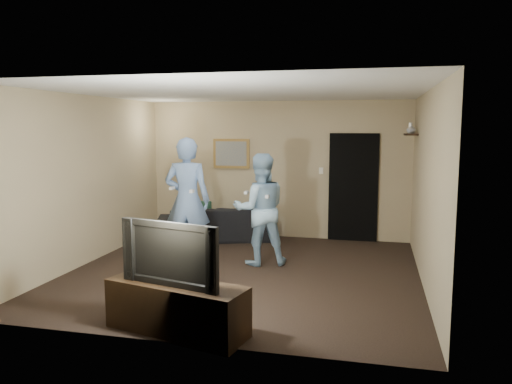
% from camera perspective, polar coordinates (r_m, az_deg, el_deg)
% --- Properties ---
extents(ground, '(5.00, 5.00, 0.00)m').
position_cam_1_polar(ground, '(7.41, -1.41, -9.12)').
color(ground, black).
rests_on(ground, ground).
extents(ceiling, '(5.00, 5.00, 0.04)m').
position_cam_1_polar(ceiling, '(7.12, -1.48, 11.36)').
color(ceiling, silver).
rests_on(ceiling, wall_back).
extents(wall_back, '(5.00, 0.04, 2.60)m').
position_cam_1_polar(wall_back, '(9.58, 2.40, 2.57)').
color(wall_back, tan).
rests_on(wall_back, ground).
extents(wall_front, '(5.00, 0.04, 2.60)m').
position_cam_1_polar(wall_front, '(4.80, -9.13, -2.39)').
color(wall_front, tan).
rests_on(wall_front, ground).
extents(wall_left, '(0.04, 5.00, 2.60)m').
position_cam_1_polar(wall_left, '(8.16, -18.68, 1.33)').
color(wall_left, tan).
rests_on(wall_left, ground).
extents(wall_right, '(0.04, 5.00, 2.60)m').
position_cam_1_polar(wall_right, '(6.95, 18.91, 0.32)').
color(wall_right, tan).
rests_on(wall_right, ground).
extents(sofa, '(2.30, 1.48, 0.63)m').
position_cam_1_polar(sofa, '(9.46, -4.60, -3.54)').
color(sofa, black).
rests_on(sofa, ground).
extents(throw_pillow, '(0.47, 0.16, 0.47)m').
position_cam_1_polar(throw_pillow, '(9.54, -6.58, -2.46)').
color(throw_pillow, '#174637').
rests_on(throw_pillow, sofa).
extents(painting_frame, '(0.72, 0.05, 0.57)m').
position_cam_1_polar(painting_frame, '(9.75, -2.83, 4.42)').
color(painting_frame, olive).
rests_on(painting_frame, wall_back).
extents(painting_canvas, '(0.62, 0.01, 0.47)m').
position_cam_1_polar(painting_canvas, '(9.72, -2.87, 4.41)').
color(painting_canvas, slate).
rests_on(painting_canvas, painting_frame).
extents(doorway, '(0.90, 0.06, 2.00)m').
position_cam_1_polar(doorway, '(9.41, 11.06, 0.51)').
color(doorway, black).
rests_on(doorway, ground).
extents(light_switch, '(0.08, 0.02, 0.12)m').
position_cam_1_polar(light_switch, '(9.43, 7.46, 2.43)').
color(light_switch, silver).
rests_on(light_switch, wall_back).
extents(wall_shelf, '(0.20, 0.60, 0.03)m').
position_cam_1_polar(wall_shelf, '(8.69, 17.27, 6.30)').
color(wall_shelf, black).
rests_on(wall_shelf, wall_right).
extents(shelf_vase, '(0.17, 0.17, 0.15)m').
position_cam_1_polar(shelf_vase, '(8.63, 17.32, 6.90)').
color(shelf_vase, '#ABAAAF').
rests_on(shelf_vase, wall_shelf).
extents(shelf_figurine, '(0.06, 0.06, 0.18)m').
position_cam_1_polar(shelf_figurine, '(8.81, 17.24, 7.00)').
color(shelf_figurine, silver).
rests_on(shelf_figurine, wall_shelf).
extents(tv_console, '(1.58, 0.83, 0.54)m').
position_cam_1_polar(tv_console, '(5.36, -9.03, -13.00)').
color(tv_console, black).
rests_on(tv_console, ground).
extents(television, '(1.15, 0.42, 0.66)m').
position_cam_1_polar(television, '(5.18, -9.16, -6.78)').
color(television, black).
rests_on(television, tv_console).
extents(wii_player_left, '(0.76, 0.56, 1.96)m').
position_cam_1_polar(wii_player_left, '(7.85, -7.84, -0.93)').
color(wii_player_left, '#6F8EC1').
rests_on(wii_player_left, ground).
extents(wii_player_right, '(1.02, 0.91, 1.72)m').
position_cam_1_polar(wii_player_right, '(7.66, 0.47, -1.99)').
color(wii_player_right, '#94BAD8').
rests_on(wii_player_right, ground).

